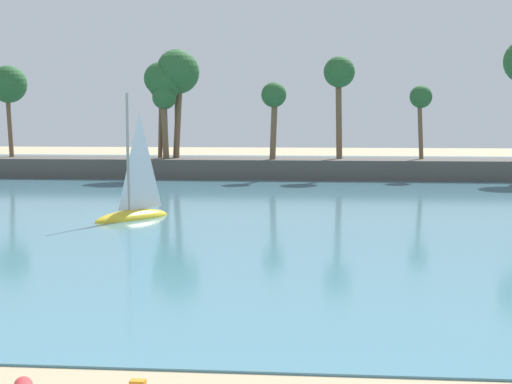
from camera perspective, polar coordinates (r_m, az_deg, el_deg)
The scene contains 3 objects.
sea at distance 64.04m, azimuth 2.22°, elevation 0.51°, with size 220.00×94.03×0.06m, color teal.
palm_headland at distance 70.98m, azimuth 0.15°, elevation 3.89°, with size 108.49×6.29×13.11m.
sailboat_near_shore at distance 43.30m, azimuth -8.82°, elevation -1.05°, with size 4.06×4.99×7.27m.
Camera 1 is at (3.56, -10.23, 5.62)m, focal length 55.43 mm.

